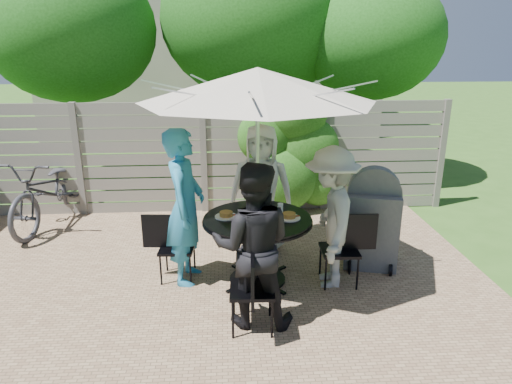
{
  "coord_description": "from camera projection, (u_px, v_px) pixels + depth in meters",
  "views": [
    {
      "loc": [
        0.36,
        -4.3,
        2.7
      ],
      "look_at": [
        0.7,
        0.75,
        1.06
      ],
      "focal_mm": 32.0,
      "sensor_mm": 36.0,
      "label": 1
    }
  ],
  "objects": [
    {
      "name": "backyard_envelope",
      "position": [
        214.0,
        48.0,
        13.85
      ],
      "size": [
        60.0,
        60.0,
        5.0
      ],
      "color": "#315A1C",
      "rests_on": "ground"
    },
    {
      "name": "patio_table",
      "position": [
        257.0,
        238.0,
        5.28
      ],
      "size": [
        1.39,
        1.39,
        0.81
      ],
      "rotation": [
        0.0,
        0.0,
        -0.13
      ],
      "color": "black",
      "rests_on": "ground"
    },
    {
      "name": "umbrella",
      "position": [
        258.0,
        85.0,
        4.75
      ],
      "size": [
        2.85,
        2.85,
        2.48
      ],
      "rotation": [
        0.0,
        0.0,
        -0.13
      ],
      "color": "silver",
      "rests_on": "ground"
    },
    {
      "name": "chair_back",
      "position": [
        261.0,
        229.0,
        6.29
      ],
      "size": [
        0.43,
        0.65,
        0.9
      ],
      "rotation": [
        0.0,
        0.0,
        4.71
      ],
      "color": "black",
      "rests_on": "ground"
    },
    {
      "name": "person_back",
      "position": [
        261.0,
        191.0,
        5.97
      ],
      "size": [
        0.92,
        0.66,
        1.75
      ],
      "primitive_type": "imported",
      "rotation": [
        0.0,
        0.0,
        6.16
      ],
      "color": "silver",
      "rests_on": "ground"
    },
    {
      "name": "chair_left",
      "position": [
        177.0,
        260.0,
        5.43
      ],
      "size": [
        0.61,
        0.43,
        0.83
      ],
      "rotation": [
        0.0,
        0.0,
        6.21
      ],
      "color": "black",
      "rests_on": "ground"
    },
    {
      "name": "person_left",
      "position": [
        185.0,
        208.0,
        5.22
      ],
      "size": [
        0.52,
        0.72,
        1.84
      ],
      "primitive_type": "imported",
      "rotation": [
        0.0,
        0.0,
        7.73
      ],
      "color": "teal",
      "rests_on": "ground"
    },
    {
      "name": "chair_front",
      "position": [
        252.0,
        305.0,
        4.46
      ],
      "size": [
        0.45,
        0.65,
        0.89
      ],
      "rotation": [
        0.0,
        0.0,
        1.53
      ],
      "color": "black",
      "rests_on": "ground"
    },
    {
      "name": "person_front",
      "position": [
        253.0,
        246.0,
        4.41
      ],
      "size": [
        0.89,
        0.73,
        1.68
      ],
      "primitive_type": "imported",
      "rotation": [
        0.0,
        0.0,
        3.02
      ],
      "color": "black",
      "rests_on": "ground"
    },
    {
      "name": "chair_right",
      "position": [
        340.0,
        263.0,
        5.32
      ],
      "size": [
        0.64,
        0.44,
        0.88
      ],
      "rotation": [
        0.0,
        0.0,
        3.11
      ],
      "color": "black",
      "rests_on": "ground"
    },
    {
      "name": "person_right",
      "position": [
        331.0,
        218.0,
        5.15
      ],
      "size": [
        0.74,
        1.14,
        1.65
      ],
      "primitive_type": "imported",
      "rotation": [
        0.0,
        0.0,
        4.59
      ],
      "color": "#A8A7A3",
      "rests_on": "ground"
    },
    {
      "name": "plate_back",
      "position": [
        259.0,
        205.0,
        5.54
      ],
      "size": [
        0.26,
        0.26,
        0.06
      ],
      "color": "white",
      "rests_on": "patio_table"
    },
    {
      "name": "plate_left",
      "position": [
        226.0,
        215.0,
        5.22
      ],
      "size": [
        0.26,
        0.26,
        0.06
      ],
      "color": "white",
      "rests_on": "patio_table"
    },
    {
      "name": "plate_front",
      "position": [
        256.0,
        228.0,
        4.85
      ],
      "size": [
        0.26,
        0.26,
        0.06
      ],
      "color": "white",
      "rests_on": "patio_table"
    },
    {
      "name": "plate_right",
      "position": [
        289.0,
        216.0,
        5.18
      ],
      "size": [
        0.26,
        0.26,
        0.06
      ],
      "color": "white",
      "rests_on": "patio_table"
    },
    {
      "name": "glass_back",
      "position": [
        250.0,
        204.0,
        5.44
      ],
      "size": [
        0.07,
        0.07,
        0.14
      ],
      "primitive_type": "cylinder",
      "color": "silver",
      "rests_on": "patio_table"
    },
    {
      "name": "glass_front",
      "position": [
        266.0,
        221.0,
        4.93
      ],
      "size": [
        0.07,
        0.07,
        0.14
      ],
      "primitive_type": "cylinder",
      "color": "silver",
      "rests_on": "patio_table"
    },
    {
      "name": "glass_right",
      "position": [
        280.0,
        209.0,
        5.27
      ],
      "size": [
        0.07,
        0.07,
        0.14
      ],
      "primitive_type": "cylinder",
      "color": "silver",
      "rests_on": "patio_table"
    },
    {
      "name": "syrup_jug",
      "position": [
        252.0,
        210.0,
        5.23
      ],
      "size": [
        0.09,
        0.09,
        0.16
      ],
      "primitive_type": "cylinder",
      "color": "#59280C",
      "rests_on": "patio_table"
    },
    {
      "name": "coffee_cup",
      "position": [
        267.0,
        206.0,
        5.39
      ],
      "size": [
        0.08,
        0.08,
        0.12
      ],
      "primitive_type": "cylinder",
      "color": "#C6B293",
      "rests_on": "patio_table"
    },
    {
      "name": "bicycle",
      "position": [
        51.0,
        190.0,
        7.03
      ],
      "size": [
        1.1,
        2.21,
        1.11
      ],
      "primitive_type": "imported",
      "rotation": [
        0.0,
        0.0,
        -0.18
      ],
      "color": "#333338",
      "rests_on": "ground"
    },
    {
      "name": "bbq_grill",
      "position": [
        372.0,
        222.0,
        5.67
      ],
      "size": [
        0.74,
        0.63,
        1.3
      ],
      "rotation": [
        0.0,
        0.0,
        -0.26
      ],
      "color": "#545459",
      "rests_on": "ground"
    }
  ]
}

